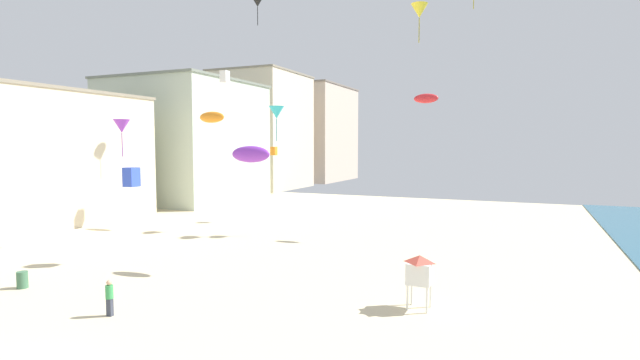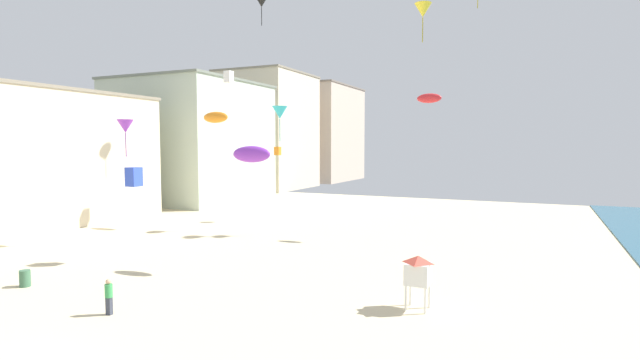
% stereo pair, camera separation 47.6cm
% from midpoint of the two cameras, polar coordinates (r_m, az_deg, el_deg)
% --- Properties ---
extents(boardwalk_hotel_near, '(11.34, 21.11, 12.85)m').
position_cam_midpoint_polar(boardwalk_hotel_near, '(53.56, -30.16, 2.30)').
color(boardwalk_hotel_near, beige).
rests_on(boardwalk_hotel_near, ground).
extents(boardwalk_hotel_mid, '(16.62, 18.23, 16.29)m').
position_cam_midpoint_polar(boardwalk_hotel_mid, '(69.07, -14.74, 4.46)').
color(boardwalk_hotel_mid, '#B7C6B2').
rests_on(boardwalk_hotel_mid, ground).
extents(boardwalk_hotel_far, '(13.25, 15.87, 20.17)m').
position_cam_midpoint_polar(boardwalk_hotel_far, '(86.03, -6.01, 5.79)').
color(boardwalk_hotel_far, beige).
rests_on(boardwalk_hotel_far, ground).
extents(boardwalk_hotel_distant, '(14.78, 19.78, 20.16)m').
position_cam_midpoint_polar(boardwalk_hotel_distant, '(104.78, -0.09, 5.52)').
color(boardwalk_hotel_distant, '#C6B29E').
rests_on(boardwalk_hotel_distant, ground).
extents(kite_flyer, '(0.34, 0.34, 1.64)m').
position_cam_midpoint_polar(kite_flyer, '(24.15, -23.24, -12.39)').
color(kite_flyer, '#383D4C').
rests_on(kite_flyer, ground).
extents(lifeguard_stand, '(1.10, 1.10, 2.55)m').
position_cam_midpoint_polar(lifeguard_stand, '(23.19, 12.14, -10.47)').
color(lifeguard_stand, white).
rests_on(lifeguard_stand, ground).
extents(beach_trash_bin, '(0.56, 0.56, 0.90)m').
position_cam_midpoint_polar(beach_trash_bin, '(30.88, -31.22, -9.95)').
color(beach_trash_bin, '#3D6B4C').
rests_on(beach_trash_bin, ground).
extents(kite_cyan_delta, '(1.39, 1.39, 3.16)m').
position_cam_midpoint_polar(kite_cyan_delta, '(43.81, -4.48, 7.98)').
color(kite_cyan_delta, '#2DB7CC').
extents(kite_red_parafoil, '(2.00, 0.55, 0.78)m').
position_cam_midpoint_polar(kite_red_parafoil, '(40.62, 13.16, 9.43)').
color(kite_red_parafoil, red).
extents(kite_orange_parafoil, '(2.68, 0.75, 1.04)m').
position_cam_midpoint_polar(kite_orange_parafoil, '(45.97, -11.99, 7.28)').
color(kite_orange_parafoil, orange).
extents(kite_black_delta, '(1.24, 1.24, 2.83)m').
position_cam_midpoint_polar(kite_black_delta, '(51.37, -6.68, 20.24)').
color(kite_black_delta, black).
extents(kite_purple_delta, '(1.26, 1.26, 2.86)m').
position_cam_midpoint_polar(kite_purple_delta, '(40.01, -21.78, 5.94)').
color(kite_purple_delta, purple).
extents(kite_purple_parafoil, '(2.62, 0.73, 1.02)m').
position_cam_midpoint_polar(kite_purple_parafoil, '(29.56, -7.68, 3.05)').
color(kite_purple_parafoil, purple).
extents(kite_blue_box, '(0.80, 0.80, 1.25)m').
position_cam_midpoint_polar(kite_blue_box, '(33.44, -20.84, 0.35)').
color(kite_blue_box, blue).
extents(kite_orange_box, '(0.54, 0.54, 0.85)m').
position_cam_midpoint_polar(kite_orange_box, '(48.46, -4.77, 3.45)').
color(kite_orange_box, orange).
extents(kite_yellow_delta_2, '(1.47, 1.47, 3.33)m').
position_cam_midpoint_polar(kite_yellow_delta_2, '(45.16, 12.43, 19.06)').
color(kite_yellow_delta_2, yellow).
extents(kite_white_box, '(0.70, 0.70, 1.10)m').
position_cam_midpoint_polar(kite_white_box, '(47.62, -10.51, 11.94)').
color(kite_white_box, white).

